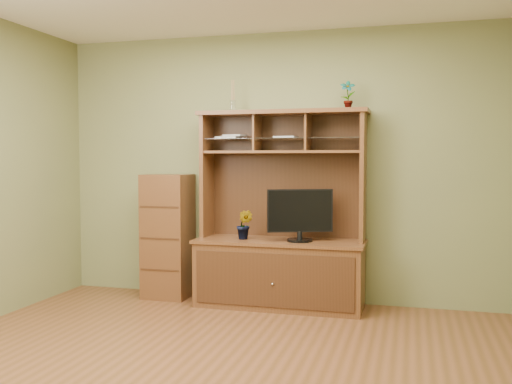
% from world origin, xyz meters
% --- Properties ---
extents(room, '(4.54, 4.04, 2.74)m').
position_xyz_m(room, '(0.00, 0.00, 1.35)').
color(room, brown).
rests_on(room, ground).
extents(media_hutch, '(1.66, 0.61, 1.90)m').
position_xyz_m(media_hutch, '(0.12, 1.73, 0.52)').
color(media_hutch, '#4B2915').
rests_on(media_hutch, room).
extents(monitor, '(0.60, 0.29, 0.50)m').
position_xyz_m(monitor, '(0.33, 1.64, 0.91)').
color(monitor, black).
rests_on(monitor, media_hutch).
extents(orchid_plant, '(0.17, 0.15, 0.29)m').
position_xyz_m(orchid_plant, '(-0.22, 1.65, 0.79)').
color(orchid_plant, '#275C1F').
rests_on(orchid_plant, media_hutch).
extents(top_plant, '(0.15, 0.10, 0.27)m').
position_xyz_m(top_plant, '(0.75, 1.80, 2.04)').
color(top_plant, '#3C6924').
rests_on(top_plant, media_hutch).
extents(reed_diffuser, '(0.06, 0.06, 0.31)m').
position_xyz_m(reed_diffuser, '(-0.38, 1.80, 2.02)').
color(reed_diffuser, silver).
rests_on(reed_diffuser, media_hutch).
extents(magazines, '(0.81, 0.18, 0.04)m').
position_xyz_m(magazines, '(-0.22, 1.80, 1.65)').
color(magazines, '#AAAAAF').
rests_on(magazines, media_hutch).
extents(side_cabinet, '(0.45, 0.42, 1.27)m').
position_xyz_m(side_cabinet, '(-1.08, 1.78, 0.64)').
color(side_cabinet, '#4B2915').
rests_on(side_cabinet, room).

